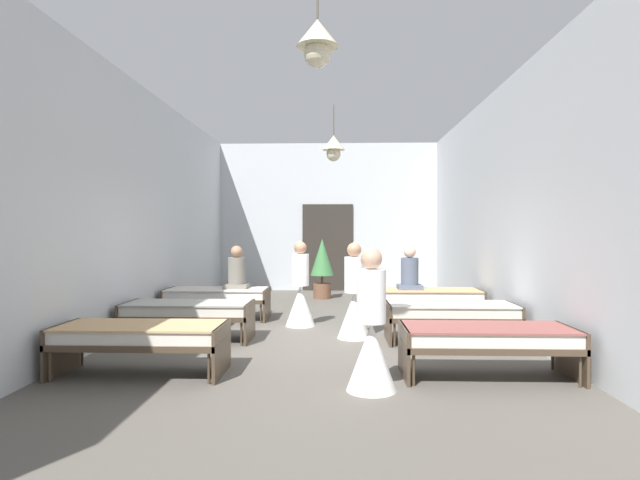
{
  "coord_description": "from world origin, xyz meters",
  "views": [
    {
      "loc": [
        0.29,
        -7.85,
        1.64
      ],
      "look_at": [
        0.0,
        0.64,
        1.5
      ],
      "focal_mm": 29.6,
      "sensor_mm": 36.0,
      "label": 1
    }
  ],
  "objects_px": {
    "nurse_mid_aisle": "(354,304)",
    "potted_plant": "(322,264)",
    "bed_left_row_0": "(141,336)",
    "bed_right_row_1": "(451,312)",
    "bed_left_row_1": "(188,311)",
    "bed_right_row_2": "(429,297)",
    "bed_left_row_2": "(217,296)",
    "patient_seated_primary": "(237,273)",
    "nurse_far_aisle": "(371,339)",
    "nurse_near_aisle": "(300,296)",
    "bed_right_row_0": "(487,338)",
    "patient_seated_secondary": "(410,273)"
  },
  "relations": [
    {
      "from": "nurse_far_aisle",
      "to": "patient_seated_primary",
      "type": "bearing_deg",
      "value": -155.72
    },
    {
      "from": "bed_right_row_2",
      "to": "nurse_mid_aisle",
      "type": "bearing_deg",
      "value": -130.65
    },
    {
      "from": "bed_left_row_1",
      "to": "nurse_far_aisle",
      "type": "xyz_separation_m",
      "value": [
        2.6,
        -2.44,
        0.09
      ]
    },
    {
      "from": "nurse_far_aisle",
      "to": "patient_seated_secondary",
      "type": "xyz_separation_m",
      "value": [
        0.98,
        4.35,
        0.34
      ]
    },
    {
      "from": "bed_left_row_0",
      "to": "bed_left_row_2",
      "type": "bearing_deg",
      "value": 90.0
    },
    {
      "from": "bed_left_row_1",
      "to": "potted_plant",
      "type": "relative_size",
      "value": 1.29
    },
    {
      "from": "bed_right_row_0",
      "to": "patient_seated_secondary",
      "type": "relative_size",
      "value": 2.37
    },
    {
      "from": "bed_left_row_2",
      "to": "patient_seated_primary",
      "type": "relative_size",
      "value": 2.37
    },
    {
      "from": "bed_left_row_1",
      "to": "bed_right_row_2",
      "type": "xyz_separation_m",
      "value": [
        3.93,
        1.9,
        0.0
      ]
    },
    {
      "from": "bed_right_row_0",
      "to": "nurse_mid_aisle",
      "type": "distance_m",
      "value": 2.57
    },
    {
      "from": "bed_right_row_0",
      "to": "bed_left_row_1",
      "type": "height_order",
      "value": "same"
    },
    {
      "from": "bed_right_row_1",
      "to": "potted_plant",
      "type": "relative_size",
      "value": 1.29
    },
    {
      "from": "bed_left_row_1",
      "to": "patient_seated_secondary",
      "type": "height_order",
      "value": "patient_seated_secondary"
    },
    {
      "from": "bed_right_row_0",
      "to": "nurse_far_aisle",
      "type": "bearing_deg",
      "value": -158.07
    },
    {
      "from": "bed_right_row_0",
      "to": "potted_plant",
      "type": "height_order",
      "value": "potted_plant"
    },
    {
      "from": "bed_right_row_0",
      "to": "bed_right_row_2",
      "type": "bearing_deg",
      "value": 90.0
    },
    {
      "from": "nurse_near_aisle",
      "to": "potted_plant",
      "type": "distance_m",
      "value": 3.79
    },
    {
      "from": "bed_left_row_0",
      "to": "bed_right_row_1",
      "type": "xyz_separation_m",
      "value": [
        3.93,
        1.9,
        0.0
      ]
    },
    {
      "from": "bed_left_row_1",
      "to": "nurse_near_aisle",
      "type": "height_order",
      "value": "nurse_near_aisle"
    },
    {
      "from": "nurse_mid_aisle",
      "to": "potted_plant",
      "type": "distance_m",
      "value": 4.84
    },
    {
      "from": "bed_left_row_0",
      "to": "bed_right_row_0",
      "type": "relative_size",
      "value": 1.0
    },
    {
      "from": "bed_right_row_1",
      "to": "patient_seated_secondary",
      "type": "height_order",
      "value": "patient_seated_secondary"
    },
    {
      "from": "bed_left_row_0",
      "to": "potted_plant",
      "type": "relative_size",
      "value": 1.29
    },
    {
      "from": "nurse_far_aisle",
      "to": "bed_right_row_0",
      "type": "bearing_deg",
      "value": 109.17
    },
    {
      "from": "bed_right_row_2",
      "to": "nurse_far_aisle",
      "type": "bearing_deg",
      "value": -107.05
    },
    {
      "from": "bed_left_row_0",
      "to": "bed_right_row_0",
      "type": "distance_m",
      "value": 3.93
    },
    {
      "from": "nurse_mid_aisle",
      "to": "nurse_far_aisle",
      "type": "xyz_separation_m",
      "value": [
        0.1,
        -2.67,
        0.0
      ]
    },
    {
      "from": "potted_plant",
      "to": "bed_left_row_0",
      "type": "bearing_deg",
      "value": -105.09
    },
    {
      "from": "nurse_near_aisle",
      "to": "patient_seated_primary",
      "type": "distance_m",
      "value": 1.49
    },
    {
      "from": "bed_right_row_2",
      "to": "patient_seated_secondary",
      "type": "xyz_separation_m",
      "value": [
        -0.35,
        0.02,
        0.43
      ]
    },
    {
      "from": "bed_right_row_0",
      "to": "patient_seated_secondary",
      "type": "distance_m",
      "value": 3.86
    },
    {
      "from": "bed_left_row_0",
      "to": "nurse_near_aisle",
      "type": "bearing_deg",
      "value": 63.05
    },
    {
      "from": "bed_left_row_0",
      "to": "nurse_mid_aisle",
      "type": "xyz_separation_m",
      "value": [
        2.5,
        2.14,
        0.09
      ]
    },
    {
      "from": "bed_left_row_2",
      "to": "patient_seated_secondary",
      "type": "height_order",
      "value": "patient_seated_secondary"
    },
    {
      "from": "bed_left_row_2",
      "to": "potted_plant",
      "type": "bearing_deg",
      "value": 59.12
    },
    {
      "from": "bed_right_row_1",
      "to": "nurse_near_aisle",
      "type": "distance_m",
      "value": 2.64
    },
    {
      "from": "bed_right_row_1",
      "to": "patient_seated_primary",
      "type": "distance_m",
      "value": 4.11
    },
    {
      "from": "nurse_near_aisle",
      "to": "potted_plant",
      "type": "bearing_deg",
      "value": -133.0
    },
    {
      "from": "bed_left_row_1",
      "to": "bed_right_row_2",
      "type": "height_order",
      "value": "same"
    },
    {
      "from": "bed_left_row_0",
      "to": "potted_plant",
      "type": "height_order",
      "value": "potted_plant"
    },
    {
      "from": "bed_right_row_0",
      "to": "bed_right_row_1",
      "type": "bearing_deg",
      "value": 90.0
    },
    {
      "from": "bed_right_row_0",
      "to": "bed_left_row_1",
      "type": "relative_size",
      "value": 1.0
    },
    {
      "from": "bed_right_row_1",
      "to": "potted_plant",
      "type": "xyz_separation_m",
      "value": [
        -2.06,
        5.02,
        0.42
      ]
    },
    {
      "from": "bed_left_row_2",
      "to": "nurse_mid_aisle",
      "type": "distance_m",
      "value": 3.01
    },
    {
      "from": "bed_left_row_0",
      "to": "bed_left_row_2",
      "type": "xyz_separation_m",
      "value": [
        0.0,
        3.8,
        0.0
      ]
    },
    {
      "from": "nurse_near_aisle",
      "to": "potted_plant",
      "type": "xyz_separation_m",
      "value": [
        0.26,
        3.77,
        0.33
      ]
    },
    {
      "from": "patient_seated_primary",
      "to": "patient_seated_secondary",
      "type": "height_order",
      "value": "same"
    },
    {
      "from": "bed_left_row_0",
      "to": "bed_right_row_0",
      "type": "bearing_deg",
      "value": 0.0
    },
    {
      "from": "nurse_mid_aisle",
      "to": "nurse_far_aisle",
      "type": "bearing_deg",
      "value": 39.46
    },
    {
      "from": "bed_right_row_1",
      "to": "nurse_mid_aisle",
      "type": "distance_m",
      "value": 1.45
    }
  ]
}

